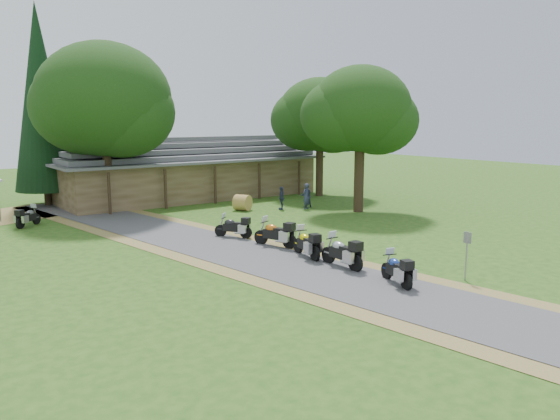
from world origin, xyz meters
TOP-DOWN VIEW (x-y plane):
  - ground at (0.00, 0.00)m, footprint 120.00×120.00m
  - driveway at (-0.50, 4.00)m, footprint 51.95×51.95m
  - lodge at (6.00, 24.00)m, footprint 21.40×9.40m
  - motorcycle_row_a at (1.43, -2.24)m, footprint 1.19×1.99m
  - motorcycle_row_b at (1.40, 0.80)m, footprint 0.70×2.13m
  - motorcycle_row_c at (1.31, 3.05)m, footprint 1.06×2.15m
  - motorcycle_row_d at (1.39, 5.61)m, footprint 1.41×2.24m
  - motorcycle_row_e at (0.81, 8.60)m, footprint 1.56×1.89m
  - motorcycle_carport_b at (-7.27, 18.42)m, footprint 1.77×1.63m
  - person_a at (9.82, 13.47)m, footprint 0.70×0.58m
  - person_b at (10.35, 14.09)m, footprint 0.64×0.53m
  - person_c at (8.36, 14.40)m, footprint 0.64×0.66m
  - hay_bale at (5.93, 15.65)m, footprint 1.44×1.40m
  - sign_post at (3.99, -3.52)m, footprint 0.36×0.06m
  - oak_lodge_left at (-1.66, 20.53)m, footprint 8.83×8.83m
  - oak_lodge_right at (14.98, 18.05)m, footprint 6.96×6.96m
  - oak_driveway at (12.06, 10.56)m, footprint 6.73×6.73m
  - cedar_near at (-4.27, 26.12)m, footprint 4.26×4.26m

SIDE VIEW (x-z plane):
  - ground at x=0.00m, z-range 0.00..0.00m
  - driveway at x=-0.50m, z-range 0.00..0.00m
  - hay_bale at x=5.93m, z-range 0.00..1.10m
  - motorcycle_carport_b at x=-7.27m, z-range 0.00..1.25m
  - motorcycle_row_e at x=0.81m, z-range 0.00..1.28m
  - motorcycle_row_a at x=1.43m, z-range 0.00..1.30m
  - motorcycle_row_c at x=1.31m, z-range 0.00..1.41m
  - motorcycle_row_b at x=1.40m, z-range 0.00..1.46m
  - motorcycle_row_d at x=1.39m, z-range 0.00..1.46m
  - person_c at x=8.36m, z-range 0.00..1.89m
  - person_b at x=10.35m, z-range 0.00..1.95m
  - sign_post at x=3.99m, z-range 0.00..1.98m
  - person_a at x=9.82m, z-range 0.00..2.13m
  - lodge at x=6.00m, z-range 0.00..4.90m
  - oak_lodge_right at x=14.98m, z-range 0.00..10.66m
  - oak_driveway at x=12.06m, z-range 0.00..11.19m
  - oak_lodge_left at x=-1.66m, z-range 0.00..12.17m
  - cedar_near at x=-4.27m, z-range 0.00..14.40m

